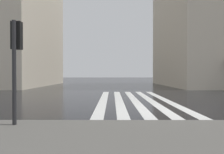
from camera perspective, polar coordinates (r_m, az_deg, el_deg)
ground_plane at (r=10.64m, az=13.22°, el=-8.30°), size 220.00×220.00×0.00m
zebra_crossing at (r=14.40m, az=5.78°, el=-5.92°), size 13.00×4.50×0.01m
traffic_signal_post at (r=7.33m, az=-23.70°, el=6.50°), size 0.44×0.30×3.13m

